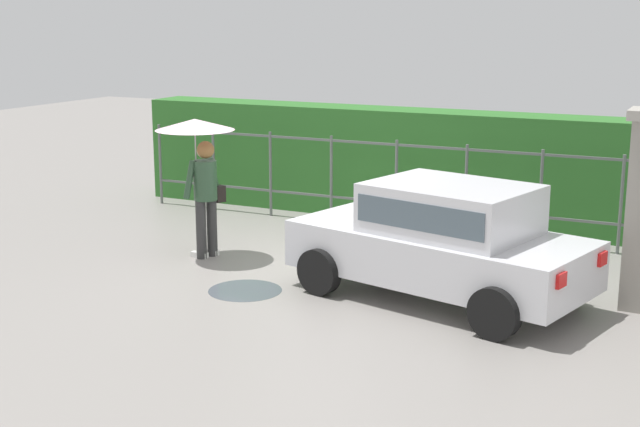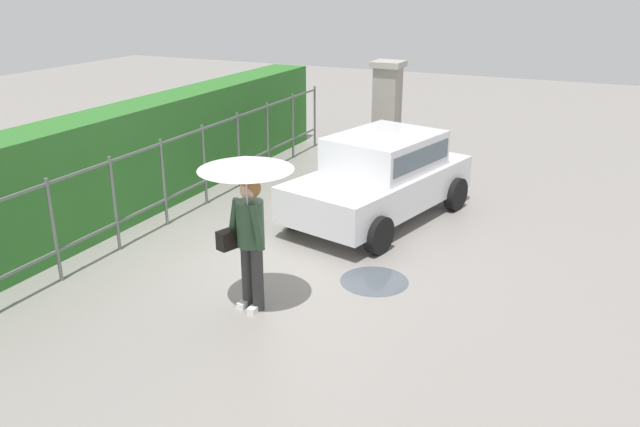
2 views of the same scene
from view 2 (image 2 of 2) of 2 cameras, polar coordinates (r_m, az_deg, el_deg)
The scene contains 7 objects.
ground_plane at distance 9.71m, azimuth -2.38°, elevation -3.73°, with size 40.00×40.00×0.00m, color gray.
car at distance 10.98m, azimuth 5.56°, elevation 3.58°, with size 3.98×2.55×1.48m.
pedestrian at distance 7.61m, azimuth -6.59°, elevation 1.69°, with size 1.14×1.14×2.04m.
gate_pillar at distance 13.20m, azimuth 6.00°, elevation 8.41°, with size 0.60×0.60×2.42m.
fence_section at distance 11.36m, azimuth -12.08°, elevation 3.90°, with size 10.70×0.05×1.50m.
hedge_row at distance 11.89m, azimuth -15.74°, elevation 4.95°, with size 11.65×0.90×1.90m, color #2D6B28.
puddle_near at distance 8.92m, azimuth 4.91°, elevation -6.08°, with size 0.96×0.96×0.00m, color #4C545B.
Camera 2 is at (-7.85, -4.09, 3.98)m, focal length 35.54 mm.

